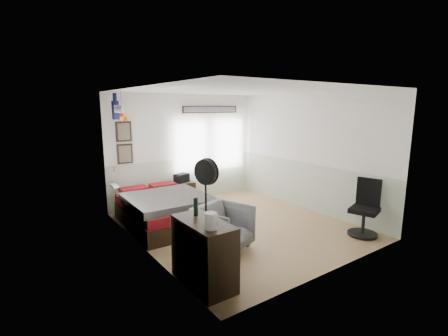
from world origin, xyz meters
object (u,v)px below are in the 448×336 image
(armchair, at_px, (223,227))
(nightstand, at_px, (182,193))
(bed, at_px, (164,210))
(task_chair, at_px, (365,212))
(dresser, at_px, (204,253))

(armchair, height_order, nightstand, armchair)
(bed, bearing_deg, task_chair, -40.76)
(bed, relative_size, dresser, 2.11)
(bed, bearing_deg, dresser, -100.14)
(armchair, distance_m, nightstand, 2.81)
(nightstand, distance_m, task_chair, 4.20)
(dresser, distance_m, task_chair, 3.41)
(bed, height_order, nightstand, bed)
(dresser, height_order, armchair, dresser)
(bed, distance_m, armchair, 1.67)
(nightstand, bearing_deg, bed, -132.38)
(armchair, xyz_separation_m, task_chair, (2.54, -1.02, 0.06))
(dresser, distance_m, armchair, 1.15)
(bed, relative_size, nightstand, 3.79)
(dresser, relative_size, task_chair, 0.93)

